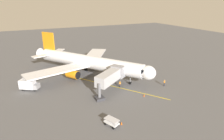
{
  "coord_description": "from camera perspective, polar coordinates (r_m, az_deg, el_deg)",
  "views": [
    {
      "loc": [
        17.4,
        50.81,
        20.7
      ],
      "look_at": [
        -3.78,
        6.89,
        3.0
      ],
      "focal_mm": 30.4,
      "sensor_mm": 36.0,
      "label": 1
    }
  ],
  "objects": [
    {
      "name": "ground_plane",
      "position": [
        57.56,
        -6.38,
        -1.26
      ],
      "size": [
        220.0,
        220.0,
        0.0
      ],
      "primitive_type": "plane",
      "color": "#565659"
    },
    {
      "name": "apron_lead_in_line",
      "position": [
        51.8,
        -4.84,
        -3.67
      ],
      "size": [
        23.02,
        32.98,
        0.01
      ],
      "primitive_type": "cube",
      "rotation": [
        0.0,
        0.0,
        0.61
      ],
      "color": "yellow",
      "rests_on": "ground"
    },
    {
      "name": "airplane",
      "position": [
        55.87,
        -7.42,
        2.39
      ],
      "size": [
        31.02,
        35.2,
        11.5
      ],
      "color": "white",
      "rests_on": "ground"
    },
    {
      "name": "jet_bridge",
      "position": [
        45.85,
        -0.03,
        -1.73
      ],
      "size": [
        10.45,
        8.32,
        5.4
      ],
      "color": "#B7B7BC",
      "rests_on": "ground"
    },
    {
      "name": "ground_crew_marshaller",
      "position": [
        50.9,
        15.48,
        -3.73
      ],
      "size": [
        0.47,
        0.42,
        1.71
      ],
      "color": "#23232D",
      "rests_on": "ground"
    },
    {
      "name": "ground_crew_wing_walker",
      "position": [
        48.39,
        2.41,
        -4.24
      ],
      "size": [
        0.46,
        0.46,
        1.71
      ],
      "color": "#23232D",
      "rests_on": "ground"
    },
    {
      "name": "baggage_cart_near_nose",
      "position": [
        34.66,
        -0.11,
        -15.38
      ],
      "size": [
        2.35,
        2.94,
        1.27
      ],
      "color": "white",
      "rests_on": "ground"
    },
    {
      "name": "box_truck_portside",
      "position": [
        51.13,
        -23.64,
        -4.02
      ],
      "size": [
        4.92,
        4.14,
        2.62
      ],
      "color": "#9E9EA3",
      "rests_on": "ground"
    },
    {
      "name": "safety_cone_nose_left",
      "position": [
        35.09,
        2.86,
        -15.67
      ],
      "size": [
        0.32,
        0.32,
        0.55
      ],
      "primitive_type": "cone",
      "color": "#F2590F",
      "rests_on": "ground"
    },
    {
      "name": "safety_cone_nose_right",
      "position": [
        44.81,
        9.61,
        -7.47
      ],
      "size": [
        0.32,
        0.32,
        0.55
      ],
      "primitive_type": "cone",
      "color": "#F2590F",
      "rests_on": "ground"
    }
  ]
}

